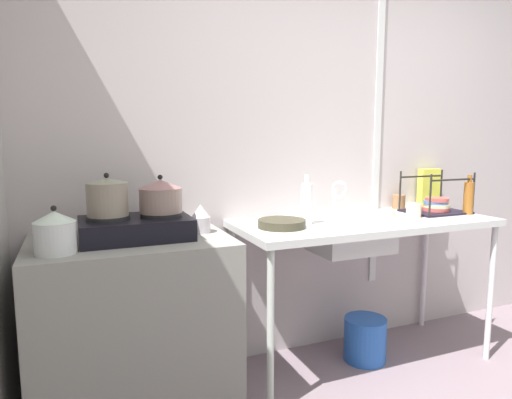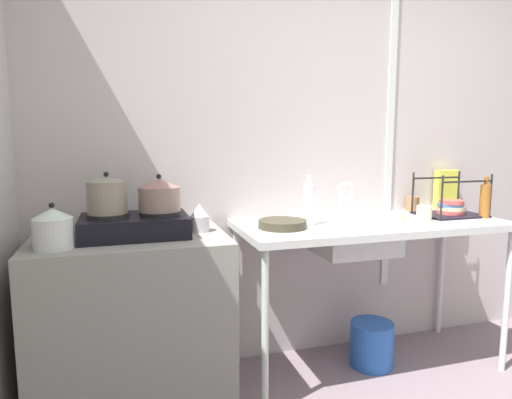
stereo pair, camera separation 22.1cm
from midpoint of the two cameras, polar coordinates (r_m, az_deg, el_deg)
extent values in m
cube|color=#B8ADAD|center=(2.94, 8.00, 6.23)|extent=(4.61, 0.10, 2.57)
cube|color=silver|center=(3.05, 13.33, 8.56)|extent=(0.05, 0.01, 2.05)
cube|color=gray|center=(2.36, -18.08, -15.44)|extent=(0.93, 0.63, 0.89)
cube|color=silver|center=(2.67, 11.57, -2.98)|extent=(1.56, 0.63, 0.04)
cylinder|color=silver|center=(2.24, -1.08, -16.91)|extent=(0.04, 0.04, 0.85)
cylinder|color=silver|center=(3.06, 26.09, -10.81)|extent=(0.04, 0.04, 0.85)
cylinder|color=silver|center=(2.72, -5.44, -12.35)|extent=(0.04, 0.04, 0.85)
cylinder|color=silver|center=(3.43, 19.11, -8.47)|extent=(0.04, 0.04, 0.85)
cube|color=black|center=(2.22, -17.98, -3.55)|extent=(0.51, 0.35, 0.10)
cylinder|color=black|center=(2.20, -21.21, -2.20)|extent=(0.20, 0.20, 0.02)
cylinder|color=black|center=(2.22, -14.90, -1.86)|extent=(0.20, 0.20, 0.02)
cylinder|color=gray|center=(2.19, -21.32, 0.00)|extent=(0.19, 0.19, 0.15)
cone|color=gray|center=(2.18, -21.44, 2.28)|extent=(0.19, 0.19, 0.02)
sphere|color=black|center=(2.18, -21.47, 2.89)|extent=(0.02, 0.02, 0.02)
cylinder|color=gray|center=(2.21, -14.96, -0.12)|extent=(0.20, 0.20, 0.12)
cone|color=#8C605E|center=(2.20, -15.03, 1.93)|extent=(0.21, 0.21, 0.04)
sphere|color=black|center=(2.20, -15.06, 2.78)|extent=(0.02, 0.02, 0.02)
cylinder|color=silver|center=(2.06, -27.23, -4.42)|extent=(0.17, 0.17, 0.13)
cone|color=silver|center=(2.05, -27.39, -1.98)|extent=(0.17, 0.17, 0.04)
sphere|color=black|center=(2.04, -27.45, -1.03)|extent=(0.02, 0.02, 0.02)
cylinder|color=#C1B8BE|center=(2.28, -9.88, -3.24)|extent=(0.10, 0.10, 0.08)
cone|color=#C1B8BE|center=(2.27, -9.92, -1.45)|extent=(0.09, 0.09, 0.06)
cube|color=silver|center=(2.61, 9.69, -4.72)|extent=(0.44, 0.31, 0.18)
cylinder|color=silver|center=(2.74, 7.84, -0.43)|extent=(0.02, 0.02, 0.17)
torus|color=silver|center=(2.69, 8.36, 1.22)|extent=(0.11, 0.02, 0.11)
cylinder|color=#393626|center=(2.38, 0.66, -3.13)|extent=(0.26, 0.26, 0.04)
cylinder|color=black|center=(2.82, 19.43, 0.41)|extent=(0.01, 0.01, 0.26)
cylinder|color=black|center=(3.06, 24.34, 0.71)|extent=(0.01, 0.01, 0.26)
cylinder|color=black|center=(3.02, 16.06, 1.01)|extent=(0.01, 0.01, 0.26)
cylinder|color=black|center=(3.25, 20.92, 1.26)|extent=(0.01, 0.01, 0.26)
cylinder|color=black|center=(2.93, 22.08, 2.36)|extent=(0.35, 0.01, 0.01)
cylinder|color=black|center=(3.12, 18.65, 2.83)|extent=(0.35, 0.01, 0.01)
cube|color=black|center=(3.05, 20.12, -1.49)|extent=(0.37, 0.29, 0.01)
cylinder|color=#C6544E|center=(3.05, 20.21, -1.15)|extent=(0.17, 0.17, 0.02)
cylinder|color=beige|center=(3.05, 20.32, -0.75)|extent=(0.16, 0.16, 0.02)
cylinder|color=#4D71AF|center=(3.04, 20.19, -0.35)|extent=(0.15, 0.15, 0.02)
cylinder|color=#C34E48|center=(3.03, 20.35, -0.01)|extent=(0.14, 0.14, 0.02)
cylinder|color=beige|center=(2.81, 17.53, -1.35)|extent=(0.09, 0.09, 0.09)
cylinder|color=beige|center=(2.80, 14.28, -1.80)|extent=(0.11, 0.11, 0.04)
cylinder|color=white|center=(2.46, 3.99, -0.61)|extent=(0.07, 0.07, 0.23)
cylinder|color=white|center=(2.44, 4.02, 2.59)|extent=(0.03, 0.03, 0.05)
cylinder|color=brown|center=(3.04, 23.80, 0.13)|extent=(0.06, 0.06, 0.20)
cylinder|color=brown|center=(3.03, 23.93, 2.47)|extent=(0.03, 0.03, 0.05)
cube|color=#DAD944|center=(3.31, 19.58, 1.44)|extent=(0.16, 0.06, 0.26)
cylinder|color=#936541|center=(3.13, 15.99, -0.30)|extent=(0.08, 0.08, 0.10)
cylinder|color=olive|center=(3.12, 16.04, 1.11)|extent=(0.02, 0.04, 0.19)
cylinder|color=#2355AF|center=(2.92, 11.65, -17.21)|extent=(0.26, 0.26, 0.27)
camera|label=1|loc=(0.11, -92.71, -0.37)|focal=31.14mm
camera|label=2|loc=(0.11, 87.29, 0.37)|focal=31.14mm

